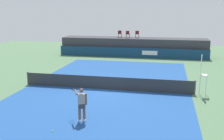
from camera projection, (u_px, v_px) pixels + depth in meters
ground_plane at (114, 79)px, 22.50m from camera, size 48.00×48.00×0.00m
court_inner at (106, 89)px, 19.63m from camera, size 12.00×22.00×0.00m
sponsor_wall at (132, 53)px, 32.39m from camera, size 18.00×0.22×1.20m
spectator_platform at (133, 47)px, 34.00m from camera, size 18.00×2.80×2.20m
spectator_chair_far_left at (120, 34)px, 34.12m from camera, size 0.45×0.45×0.89m
spectator_chair_left at (128, 34)px, 33.59m from camera, size 0.45×0.45×0.89m
spectator_chair_center at (137, 34)px, 33.74m from camera, size 0.46×0.46×0.89m
umpire_chair at (202, 72)px, 17.99m from camera, size 0.52×0.52×2.76m
tennis_net at (106, 83)px, 19.53m from camera, size 12.40×0.02×0.95m
net_post_near at (28, 78)px, 20.76m from camera, size 0.10×0.10×1.00m
net_post_far at (195, 88)px, 18.28m from camera, size 0.10×0.10×1.00m
tennis_player at (81, 103)px, 13.86m from camera, size 1.07×1.04×1.77m
tennis_ball at (53, 131)px, 12.82m from camera, size 0.07×0.07×0.07m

